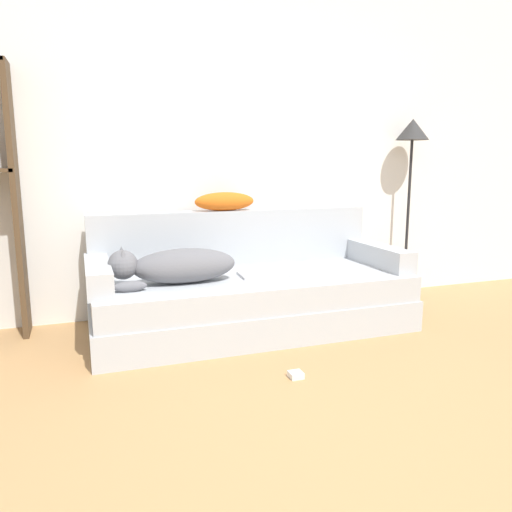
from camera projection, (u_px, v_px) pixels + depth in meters
The scene contains 10 objects.
wall_back at pixel (220, 136), 3.82m from camera, with size 7.23×0.06×2.70m.
couch at pixel (251, 302), 3.50m from camera, with size 2.18×0.94×0.38m.
couch_backrest at pixel (234, 237), 3.79m from camera, with size 2.14×0.15×0.41m.
couch_arm_left at pixel (98, 275), 3.11m from camera, with size 0.15×0.75×0.16m.
couch_arm_right at pixel (378, 255), 3.77m from camera, with size 0.15×0.75×0.16m.
dog at pixel (175, 266), 3.19m from camera, with size 0.81×0.29×0.25m.
laptop at pixel (263, 274), 3.43m from camera, with size 0.33×0.23×0.02m.
throw_pillow at pixel (225, 201), 3.70m from camera, with size 0.45×0.15×0.14m.
floor_lamp at pixel (412, 149), 4.18m from camera, with size 0.27×0.27×1.51m.
power_adapter at pixel (296, 375), 2.71m from camera, with size 0.07×0.07×0.03m.
Camera 1 is at (-1.06, -1.03, 1.15)m, focal length 35.00 mm.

